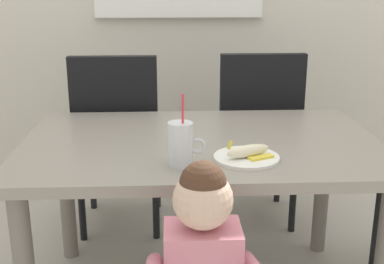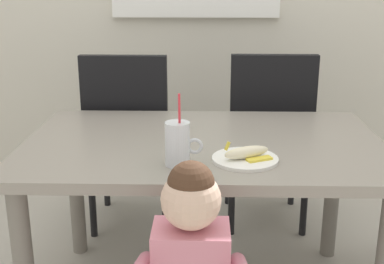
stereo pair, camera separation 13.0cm
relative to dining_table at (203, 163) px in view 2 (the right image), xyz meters
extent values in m
cube|color=gray|center=(0.00, 0.00, 0.07)|extent=(1.39, 0.89, 0.04)
cylinder|color=slate|center=(-0.62, 0.36, -0.28)|extent=(0.07, 0.07, 0.67)
cylinder|color=slate|center=(0.62, 0.36, -0.28)|extent=(0.07, 0.07, 0.67)
cube|color=black|center=(-0.39, 0.71, -0.16)|extent=(0.44, 0.44, 0.06)
cube|color=black|center=(-0.39, 0.51, 0.11)|extent=(0.42, 0.05, 0.48)
cylinder|color=black|center=(-0.20, 0.90, -0.40)|extent=(0.04, 0.04, 0.42)
cylinder|color=black|center=(-0.58, 0.90, -0.40)|extent=(0.04, 0.04, 0.42)
cylinder|color=black|center=(-0.20, 0.52, -0.40)|extent=(0.04, 0.04, 0.42)
cylinder|color=black|center=(-0.58, 0.52, -0.40)|extent=(0.04, 0.04, 0.42)
cube|color=black|center=(0.34, 0.75, -0.16)|extent=(0.44, 0.44, 0.06)
cube|color=black|center=(0.34, 0.55, 0.11)|extent=(0.42, 0.05, 0.48)
cylinder|color=black|center=(0.53, 0.94, -0.40)|extent=(0.04, 0.04, 0.42)
cylinder|color=black|center=(0.15, 0.94, -0.40)|extent=(0.04, 0.04, 0.42)
cylinder|color=black|center=(0.53, 0.56, -0.40)|extent=(0.04, 0.04, 0.42)
cylinder|color=black|center=(0.15, 0.56, -0.40)|extent=(0.04, 0.04, 0.42)
sphere|color=beige|center=(-0.03, -0.59, 0.11)|extent=(0.17, 0.17, 0.17)
sphere|color=#472D1E|center=(-0.03, -0.59, 0.16)|extent=(0.13, 0.13, 0.13)
cylinder|color=silver|center=(-0.09, -0.27, 0.17)|extent=(0.08, 0.08, 0.15)
cylinder|color=white|center=(-0.09, -0.27, 0.14)|extent=(0.07, 0.07, 0.08)
torus|color=silver|center=(-0.03, -0.27, 0.16)|extent=(0.06, 0.01, 0.06)
cylinder|color=#E5333F|center=(-0.08, -0.28, 0.24)|extent=(0.01, 0.04, 0.22)
cylinder|color=white|center=(0.14, -0.23, 0.10)|extent=(0.23, 0.23, 0.01)
ellipsoid|color=#F4EAC6|center=(0.15, -0.23, 0.13)|extent=(0.17, 0.11, 0.04)
cube|color=yellow|center=(0.19, -0.25, 0.11)|extent=(0.10, 0.07, 0.01)
cube|color=yellow|center=(0.15, -0.19, 0.11)|extent=(0.10, 0.07, 0.01)
cylinder|color=yellow|center=(0.08, -0.27, 0.16)|extent=(0.03, 0.02, 0.03)
camera|label=1|loc=(-0.13, -1.87, 0.70)|focal=47.36mm
camera|label=2|loc=(0.00, -1.88, 0.70)|focal=47.36mm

